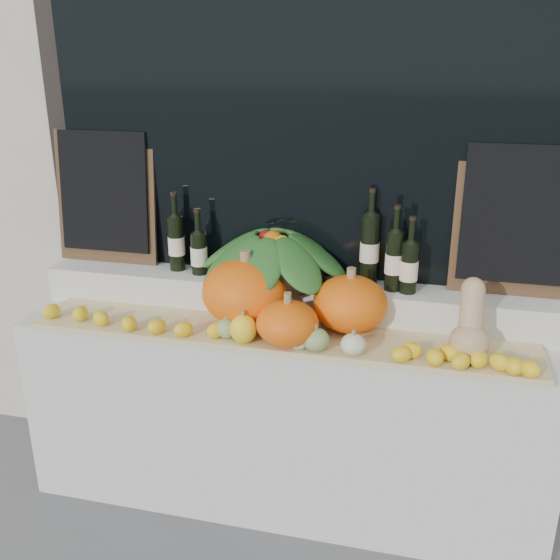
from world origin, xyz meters
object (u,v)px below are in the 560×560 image
object	(u,v)px
pumpkin_left	(246,291)
pumpkin_right	(350,304)
wine_bottle_tall	(370,249)
butternut_squash	(470,326)
produce_bowl	(273,256)

from	to	relation	value
pumpkin_left	pumpkin_right	distance (m)	0.44
pumpkin_right	wine_bottle_tall	size ratio (longest dim) A/B	0.74
butternut_squash	produce_bowl	size ratio (longest dim) A/B	0.41
butternut_squash	wine_bottle_tall	world-z (taller)	wine_bottle_tall
pumpkin_left	pumpkin_right	bearing A→B (deg)	3.76
butternut_squash	produce_bowl	world-z (taller)	produce_bowl
pumpkin_left	produce_bowl	distance (m)	0.22
pumpkin_left	wine_bottle_tall	world-z (taller)	wine_bottle_tall
pumpkin_right	produce_bowl	xyz separation A→B (m)	(-0.37, 0.16, 0.13)
butternut_squash	wine_bottle_tall	distance (m)	0.57
butternut_squash	pumpkin_left	bearing A→B (deg)	174.11
produce_bowl	pumpkin_left	bearing A→B (deg)	-110.55
produce_bowl	pumpkin_right	bearing A→B (deg)	-23.09
pumpkin_left	pumpkin_right	xyz separation A→B (m)	(0.44, 0.03, -0.02)
produce_bowl	wine_bottle_tall	xyz separation A→B (m)	(0.42, 0.06, 0.05)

